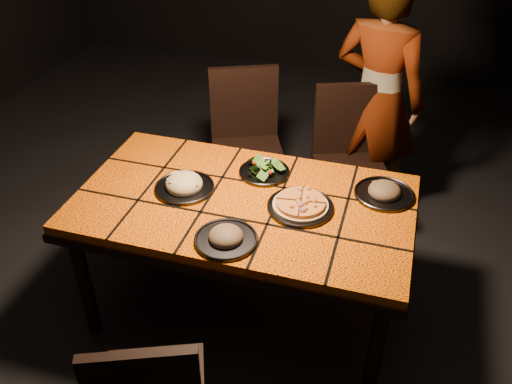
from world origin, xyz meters
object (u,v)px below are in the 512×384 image
(dining_table, at_px, (244,213))
(diner, at_px, (378,99))
(plate_pizza, at_px, (300,205))
(plate_pasta, at_px, (184,185))
(chair_far_left, at_px, (246,134))
(chair_far_right, at_px, (349,151))

(dining_table, xyz_separation_m, diner, (0.50, 1.16, 0.14))
(dining_table, distance_m, plate_pizza, 0.29)
(dining_table, relative_size, plate_pasta, 5.55)
(plate_pizza, bearing_deg, chair_far_left, 121.15)
(chair_far_left, bearing_deg, plate_pasta, -115.20)
(chair_far_left, distance_m, plate_pasta, 0.96)
(dining_table, xyz_separation_m, chair_far_left, (-0.28, 0.93, -0.11))
(chair_far_right, distance_m, diner, 0.36)
(plate_pizza, height_order, plate_pasta, plate_pasta)
(dining_table, relative_size, diner, 1.00)
(diner, distance_m, plate_pizza, 1.17)
(dining_table, relative_size, chair_far_right, 1.71)
(chair_far_left, bearing_deg, plate_pizza, -82.79)
(chair_far_left, relative_size, plate_pizza, 3.11)
(dining_table, distance_m, plate_pasta, 0.32)
(dining_table, height_order, plate_pasta, plate_pasta)
(plate_pizza, xyz_separation_m, plate_pasta, (-0.58, -0.01, 0.01))
(chair_far_right, bearing_deg, diner, 41.61)
(dining_table, bearing_deg, diner, 66.63)
(dining_table, bearing_deg, chair_far_left, 106.83)
(diner, bearing_deg, dining_table, 84.12)
(chair_far_right, distance_m, plate_pasta, 1.19)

